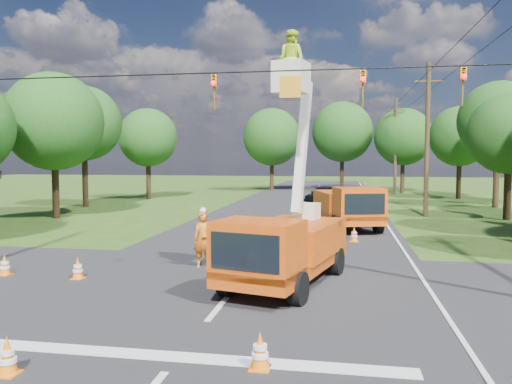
% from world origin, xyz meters
% --- Properties ---
extents(ground, '(140.00, 140.00, 0.00)m').
position_xyz_m(ground, '(0.00, 20.00, 0.00)').
color(ground, '#2C4916').
rests_on(ground, ground).
extents(road_main, '(12.00, 100.00, 0.06)m').
position_xyz_m(road_main, '(0.00, 20.00, 0.00)').
color(road_main, black).
rests_on(road_main, ground).
extents(road_cross, '(56.00, 10.00, 0.07)m').
position_xyz_m(road_cross, '(0.00, 2.00, 0.00)').
color(road_cross, black).
rests_on(road_cross, ground).
extents(stop_bar, '(9.00, 0.45, 0.02)m').
position_xyz_m(stop_bar, '(0.00, -3.20, 0.00)').
color(stop_bar, silver).
rests_on(stop_bar, ground).
extents(edge_line, '(0.12, 90.00, 0.02)m').
position_xyz_m(edge_line, '(5.60, 20.00, 0.00)').
color(edge_line, silver).
rests_on(edge_line, ground).
extents(bucket_truck, '(3.58, 6.27, 7.66)m').
position_xyz_m(bucket_truck, '(1.41, 2.56, 1.63)').
color(bucket_truck, '#C0570D').
rests_on(bucket_truck, ground).
extents(second_truck, '(3.91, 6.69, 2.36)m').
position_xyz_m(second_truck, '(3.38, 15.13, 1.23)').
color(second_truck, '#C0570D').
rests_on(second_truck, ground).
extents(ground_worker, '(0.79, 0.58, 1.99)m').
position_xyz_m(ground_worker, '(-1.69, 4.59, 1.00)').
color(ground_worker, '#E15212').
rests_on(ground_worker, ground).
extents(distant_car, '(3.36, 4.76, 1.51)m').
position_xyz_m(distant_car, '(1.51, 29.87, 0.75)').
color(distant_car, black).
rests_on(distant_car, ground).
extents(traffic_cone_0, '(0.38, 0.38, 0.71)m').
position_xyz_m(traffic_cone_0, '(-2.72, -4.43, 0.36)').
color(traffic_cone_0, orange).
rests_on(traffic_cone_0, ground).
extents(traffic_cone_1, '(0.38, 0.38, 0.71)m').
position_xyz_m(traffic_cone_1, '(1.64, -3.42, 0.36)').
color(traffic_cone_1, orange).
rests_on(traffic_cone_1, ground).
extents(traffic_cone_2, '(0.38, 0.38, 0.71)m').
position_xyz_m(traffic_cone_2, '(2.32, 7.19, 0.36)').
color(traffic_cone_2, orange).
rests_on(traffic_cone_2, ground).
extents(traffic_cone_3, '(0.38, 0.38, 0.71)m').
position_xyz_m(traffic_cone_3, '(3.63, 10.83, 0.36)').
color(traffic_cone_3, orange).
rests_on(traffic_cone_3, ground).
extents(traffic_cone_4, '(0.38, 0.38, 0.71)m').
position_xyz_m(traffic_cone_4, '(-5.15, 2.23, 0.36)').
color(traffic_cone_4, orange).
rests_on(traffic_cone_4, ground).
extents(traffic_cone_5, '(0.38, 0.38, 0.71)m').
position_xyz_m(traffic_cone_5, '(-7.76, 2.29, 0.36)').
color(traffic_cone_5, orange).
rests_on(traffic_cone_5, ground).
extents(traffic_cone_7, '(0.38, 0.38, 0.71)m').
position_xyz_m(traffic_cone_7, '(5.06, 16.36, 0.36)').
color(traffic_cone_7, orange).
rests_on(traffic_cone_7, ground).
extents(traffic_cone_8, '(0.38, 0.38, 0.71)m').
position_xyz_m(traffic_cone_8, '(0.41, 11.88, 0.36)').
color(traffic_cone_8, orange).
rests_on(traffic_cone_8, ground).
extents(pole_right_mid, '(1.80, 0.30, 10.00)m').
position_xyz_m(pole_right_mid, '(8.50, 22.00, 5.11)').
color(pole_right_mid, '#4C3823').
rests_on(pole_right_mid, ground).
extents(pole_right_far, '(1.80, 0.30, 10.00)m').
position_xyz_m(pole_right_far, '(8.50, 42.00, 5.11)').
color(pole_right_far, '#4C3823').
rests_on(pole_right_far, ground).
extents(signal_span, '(18.00, 0.29, 1.07)m').
position_xyz_m(signal_span, '(2.23, 1.99, 5.88)').
color(signal_span, black).
rests_on(signal_span, ground).
extents(tree_left_d, '(6.20, 6.20, 9.24)m').
position_xyz_m(tree_left_d, '(-15.00, 17.00, 6.12)').
color(tree_left_d, '#382616').
rests_on(tree_left_d, ground).
extents(tree_left_e, '(5.80, 5.80, 9.41)m').
position_xyz_m(tree_left_e, '(-16.80, 24.00, 6.49)').
color(tree_left_e, '#382616').
rests_on(tree_left_e, ground).
extents(tree_left_f, '(5.40, 5.40, 8.40)m').
position_xyz_m(tree_left_f, '(-14.80, 32.00, 5.69)').
color(tree_left_f, '#382616').
rests_on(tree_left_f, ground).
extents(tree_right_c, '(5.00, 5.00, 7.83)m').
position_xyz_m(tree_right_c, '(13.20, 21.00, 5.31)').
color(tree_right_c, '#382616').
rests_on(tree_right_c, ground).
extents(tree_right_d, '(6.00, 6.00, 9.70)m').
position_xyz_m(tree_right_d, '(14.80, 29.00, 6.68)').
color(tree_right_d, '#382616').
rests_on(tree_right_d, ground).
extents(tree_right_e, '(5.60, 5.60, 8.63)m').
position_xyz_m(tree_right_e, '(13.80, 37.00, 5.81)').
color(tree_right_e, '#382616').
rests_on(tree_right_e, ground).
extents(tree_far_a, '(6.60, 6.60, 9.50)m').
position_xyz_m(tree_far_a, '(-5.00, 45.00, 6.19)').
color(tree_far_a, '#382616').
rests_on(tree_far_a, ground).
extents(tree_far_b, '(7.00, 7.00, 10.32)m').
position_xyz_m(tree_far_b, '(3.00, 47.00, 6.81)').
color(tree_far_b, '#382616').
rests_on(tree_far_b, ground).
extents(tree_far_c, '(6.20, 6.20, 9.18)m').
position_xyz_m(tree_far_c, '(9.50, 44.00, 6.06)').
color(tree_far_c, '#382616').
rests_on(tree_far_c, ground).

